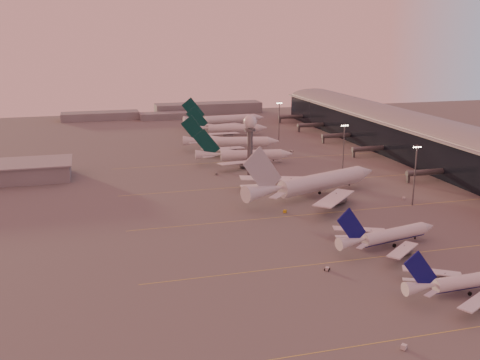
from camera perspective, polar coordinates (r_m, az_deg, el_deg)
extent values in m
plane|color=#5B5959|center=(168.74, 11.08, -9.48)|extent=(700.00, 700.00, 0.00)
cube|color=gold|center=(190.93, 17.89, -6.98)|extent=(180.00, 0.25, 0.02)
cube|color=gold|center=(227.32, 11.76, -3.01)|extent=(180.00, 0.25, 0.02)
cube|color=gold|center=(266.35, 7.40, -0.15)|extent=(180.00, 0.25, 0.02)
cube|color=gold|center=(311.61, 3.86, 2.17)|extent=(180.00, 0.25, 0.02)
cube|color=black|center=(310.53, 20.15, 2.93)|extent=(36.00, 360.00, 18.00)
cylinder|color=gray|center=(308.92, 20.30, 4.56)|extent=(10.08, 360.00, 10.08)
cube|color=gray|center=(308.88, 20.30, 4.60)|extent=(40.00, 362.00, 0.80)
cylinder|color=#505357|center=(277.68, 18.51, 0.77)|extent=(22.00, 2.80, 2.80)
cube|color=#505357|center=(272.86, 16.72, 0.17)|extent=(1.20, 1.20, 4.40)
cylinder|color=#505357|center=(324.31, 13.07, 3.13)|extent=(22.00, 2.80, 2.80)
cube|color=#505357|center=(320.19, 11.47, 2.65)|extent=(1.20, 1.20, 4.40)
cylinder|color=#505357|center=(361.03, 9.93, 4.49)|extent=(22.00, 2.80, 2.80)
cube|color=#505357|center=(357.33, 8.46, 4.06)|extent=(1.20, 1.20, 4.40)
cylinder|color=#505357|center=(398.79, 7.37, 5.57)|extent=(22.00, 2.80, 2.80)
cube|color=#505357|center=(395.45, 6.01, 5.20)|extent=(1.20, 1.20, 4.40)
cylinder|color=#505357|center=(435.48, 5.34, 6.43)|extent=(22.00, 2.80, 2.80)
cube|color=#505357|center=(432.42, 4.08, 6.08)|extent=(1.20, 1.20, 4.40)
cylinder|color=#505357|center=(273.84, 1.02, 2.76)|extent=(2.60, 2.60, 22.00)
cylinder|color=#505357|center=(271.63, 1.03, 5.13)|extent=(5.20, 5.20, 1.20)
sphere|color=silver|center=(270.98, 1.03, 5.94)|extent=(6.40, 6.40, 6.40)
cylinder|color=#505357|center=(270.42, 1.04, 6.72)|extent=(0.16, 0.16, 2.00)
cylinder|color=#505357|center=(236.16, 17.33, 0.44)|extent=(0.56, 0.56, 25.00)
cube|color=#505357|center=(233.57, 17.56, 3.29)|extent=(3.60, 0.25, 0.25)
sphere|color=#FFEABF|center=(232.84, 17.24, 3.18)|extent=(0.56, 0.56, 0.56)
sphere|color=#FFEABF|center=(233.37, 17.45, 3.19)|extent=(0.56, 0.56, 0.56)
sphere|color=#FFEABF|center=(233.91, 17.66, 3.20)|extent=(0.56, 0.56, 0.56)
sphere|color=#FFEABF|center=(234.45, 17.86, 3.21)|extent=(0.56, 0.56, 0.56)
cylinder|color=#505357|center=(280.42, 10.47, 3.12)|extent=(0.56, 0.56, 25.00)
cube|color=#505357|center=(278.24, 10.59, 5.53)|extent=(3.60, 0.25, 0.25)
sphere|color=#FFEABF|center=(277.66, 10.31, 5.44)|extent=(0.56, 0.56, 0.56)
sphere|color=#FFEABF|center=(278.09, 10.49, 5.45)|extent=(0.56, 0.56, 0.56)
sphere|color=#FFEABF|center=(278.53, 10.68, 5.46)|extent=(0.56, 0.56, 0.56)
sphere|color=#FFEABF|center=(278.96, 10.87, 5.46)|extent=(0.56, 0.56, 0.56)
cylinder|color=#505357|center=(361.45, 3.99, 5.97)|extent=(0.56, 0.56, 25.00)
cube|color=#505357|center=(359.76, 4.03, 7.86)|extent=(3.60, 0.25, 0.25)
sphere|color=#FFEABF|center=(359.32, 3.80, 7.79)|extent=(0.56, 0.56, 0.56)
sphere|color=#FFEABF|center=(359.65, 3.95, 7.80)|extent=(0.56, 0.56, 0.56)
sphere|color=#FFEABF|center=(359.98, 4.10, 7.80)|extent=(0.56, 0.56, 0.56)
sphere|color=#FFEABF|center=(360.31, 4.25, 7.80)|extent=(0.56, 0.56, 0.56)
cube|color=slate|center=(461.50, -14.00, 6.34)|extent=(60.00, 18.00, 6.00)
cube|color=slate|center=(481.74, -3.23, 7.29)|extent=(90.00, 20.00, 9.00)
cube|color=slate|center=(455.64, -7.63, 6.49)|extent=(40.00, 15.00, 5.00)
cylinder|color=silver|center=(166.29, 22.38, -9.60)|extent=(22.52, 4.64, 3.81)
cylinder|color=navy|center=(166.63, 22.35, -9.87)|extent=(22.03, 3.56, 2.74)
cone|color=silver|center=(156.89, 17.85, -10.47)|extent=(9.53, 4.16, 3.81)
cube|color=silver|center=(156.86, 22.98, -11.44)|extent=(15.89, 11.38, 1.20)
cylinder|color=slate|center=(160.75, 23.16, -11.50)|extent=(4.42, 2.64, 2.48)
cube|color=slate|center=(160.30, 23.20, -11.15)|extent=(0.31, 0.26, 1.52)
cube|color=silver|center=(169.94, 18.90, -8.96)|extent=(16.21, 10.44, 1.20)
cylinder|color=slate|center=(170.60, 20.04, -9.61)|extent=(4.42, 2.64, 2.48)
cube|color=slate|center=(170.17, 20.07, -9.28)|extent=(0.31, 0.26, 1.52)
cube|color=navy|center=(154.72, 17.84, -8.92)|extent=(10.47, 0.74, 11.36)
cube|color=silver|center=(153.75, 18.80, -11.06)|extent=(4.59, 3.48, 0.25)
cube|color=silver|center=(160.04, 16.96, -9.84)|extent=(4.62, 3.24, 0.25)
cylinder|color=black|center=(167.75, 21.33, -10.23)|extent=(1.12, 0.54, 1.10)
cylinder|color=black|center=(164.73, 22.29, -10.81)|extent=(1.12, 0.54, 1.10)
cylinder|color=silver|center=(192.77, 15.41, -5.48)|extent=(25.11, 9.32, 4.22)
cylinder|color=navy|center=(193.09, 15.39, -5.74)|extent=(24.38, 8.06, 3.04)
cone|color=silver|center=(202.71, 18.49, -4.71)|extent=(5.57, 5.13, 4.22)
cone|color=silver|center=(181.61, 11.31, -6.33)|extent=(11.04, 6.30, 4.22)
cube|color=silver|center=(182.11, 16.18, -7.02)|extent=(16.38, 14.72, 1.33)
cylinder|color=slate|center=(186.41, 16.30, -7.14)|extent=(5.26, 3.69, 2.74)
cube|color=slate|center=(185.98, 16.33, -6.80)|extent=(0.38, 0.34, 1.69)
cube|color=silver|center=(196.43, 12.03, -5.10)|extent=(18.37, 8.90, 1.33)
cylinder|color=slate|center=(197.20, 13.14, -5.68)|extent=(5.26, 3.69, 2.74)
cube|color=slate|center=(196.79, 13.16, -5.36)|extent=(0.38, 0.34, 1.69)
cube|color=navy|center=(179.49, 11.26, -4.81)|extent=(11.40, 2.81, 12.57)
cube|color=silver|center=(178.18, 12.28, -6.77)|extent=(4.88, 4.37, 0.28)
cube|color=silver|center=(185.07, 10.39, -5.83)|extent=(5.09, 2.90, 0.28)
cylinder|color=black|center=(200.00, 17.34, -5.76)|extent=(0.55, 0.55, 1.11)
cylinder|color=black|center=(194.13, 14.42, -6.16)|extent=(1.31, 0.80, 1.22)
cylinder|color=black|center=(190.81, 15.40, -6.60)|extent=(1.31, 0.80, 1.22)
cylinder|color=silver|center=(244.10, 8.33, -0.43)|extent=(44.05, 21.59, 6.93)
cylinder|color=silver|center=(244.52, 8.32, -0.78)|extent=(42.56, 19.47, 4.99)
cone|color=silver|center=(262.55, 12.53, 0.47)|extent=(10.43, 9.43, 6.93)
cone|color=silver|center=(224.01, 2.48, -1.46)|extent=(19.84, 12.84, 6.93)
cube|color=silver|center=(224.53, 9.55, -2.17)|extent=(26.81, 28.55, 2.06)
cylinder|color=slate|center=(231.93, 9.71, -2.35)|extent=(9.60, 7.15, 4.50)
cube|color=slate|center=(231.47, 9.72, -1.97)|extent=(0.41, 0.38, 2.77)
cube|color=silver|center=(250.83, 3.63, -0.16)|extent=(32.55, 11.79, 2.06)
cylinder|color=slate|center=(251.67, 5.20, -0.80)|extent=(9.60, 7.15, 4.50)
cube|color=slate|center=(251.24, 5.20, -0.45)|extent=(0.41, 0.38, 2.77)
cube|color=#B0B3B8|center=(221.28, 2.32, 0.54)|extent=(18.19, 6.90, 20.56)
cube|color=silver|center=(217.31, 3.79, -1.95)|extent=(8.28, 8.40, 0.28)
cube|color=silver|center=(230.31, 1.10, -0.94)|extent=(8.88, 4.11, 0.28)
cylinder|color=black|center=(256.79, 11.03, -0.76)|extent=(0.56, 0.56, 1.12)
cylinder|color=black|center=(244.60, 7.29, -1.38)|extent=(1.35, 0.94, 1.23)
cylinder|color=black|center=(241.16, 8.08, -1.64)|extent=(1.35, 0.94, 1.23)
cylinder|color=silver|center=(299.50, 1.12, 2.39)|extent=(32.57, 10.25, 5.19)
cylinder|color=silver|center=(299.76, 1.12, 2.17)|extent=(31.71, 8.72, 3.73)
cone|color=silver|center=(302.51, 4.73, 2.47)|extent=(6.97, 6.11, 5.19)
cone|color=silver|center=(297.36, -3.25, 2.41)|extent=(14.14, 7.27, 5.19)
cube|color=silver|center=(285.71, -0.12, 1.59)|extent=(23.84, 12.65, 1.54)
cylinder|color=slate|center=(289.73, 0.59, 1.34)|extent=(6.68, 4.32, 3.37)
cube|color=slate|center=(289.44, 0.59, 1.58)|extent=(0.30, 0.26, 2.07)
cube|color=silver|center=(311.95, -0.65, 2.74)|extent=(21.87, 18.42, 1.54)
cylinder|color=slate|center=(309.71, 0.14, 2.24)|extent=(6.68, 4.32, 3.37)
cube|color=slate|center=(309.44, 0.14, 2.46)|extent=(0.30, 0.26, 2.07)
cube|color=#05332F|center=(296.03, -3.40, 3.57)|extent=(14.14, 2.59, 15.35)
cube|color=silver|center=(291.25, -3.23, 2.16)|extent=(6.63, 4.03, 0.22)
cube|color=silver|center=(303.39, -3.36, 2.68)|extent=(6.43, 5.49, 0.22)
cylinder|color=black|center=(301.99, 3.41, 1.85)|extent=(0.45, 0.45, 0.89)
cylinder|color=black|center=(301.80, 0.58, 1.87)|extent=(1.04, 0.60, 0.98)
cylinder|color=black|center=(298.00, 0.67, 1.70)|extent=(1.04, 0.60, 0.98)
cylinder|color=silver|center=(332.69, -0.23, 3.73)|extent=(35.45, 13.55, 5.66)
cylinder|color=silver|center=(332.94, -0.23, 3.52)|extent=(34.40, 11.85, 4.07)
cone|color=silver|center=(334.04, 3.37, 3.75)|extent=(7.91, 7.06, 5.66)
cone|color=silver|center=(332.66, -4.53, 3.81)|extent=(15.62, 8.88, 5.66)
cube|color=silver|center=(318.26, -1.70, 3.02)|extent=(26.14, 12.19, 1.67)
cylinder|color=slate|center=(322.22, -0.94, 2.76)|extent=(7.45, 5.14, 3.68)
cube|color=slate|center=(321.94, -0.94, 2.99)|extent=(0.34, 0.30, 2.26)
cube|color=silver|center=(347.19, -1.75, 4.04)|extent=(23.04, 21.23, 1.67)
cylinder|color=slate|center=(344.27, -1.02, 3.55)|extent=(7.45, 5.14, 3.68)
cube|color=slate|center=(344.01, -1.02, 3.77)|extent=(0.34, 0.30, 2.26)
cube|color=#05332F|center=(331.45, -4.68, 4.95)|extent=(15.23, 3.90, 16.74)
cube|color=silver|center=(325.99, -4.62, 3.60)|extent=(7.19, 3.98, 0.24)
cube|color=silver|center=(339.30, -4.53, 4.05)|extent=(6.87, 6.27, 0.24)
cylinder|color=black|center=(334.10, 2.06, 3.16)|extent=(0.49, 0.49, 0.98)
cylinder|color=black|center=(335.41, -0.73, 3.22)|extent=(1.16, 0.72, 1.07)
cylinder|color=black|center=(331.21, -0.71, 3.07)|extent=(1.16, 0.72, 1.07)
cylinder|color=silver|center=(379.89, -0.70, 5.12)|extent=(33.54, 11.35, 5.34)
cylinder|color=silver|center=(380.10, -0.70, 4.94)|extent=(32.61, 9.76, 3.85)
cone|color=silver|center=(381.79, 2.27, 5.16)|extent=(7.28, 6.43, 5.34)
cone|color=silver|center=(378.84, -4.26, 5.15)|extent=(14.63, 7.81, 5.34)
cube|color=silver|center=(365.87, -1.82, 4.58)|extent=(24.61, 12.50, 1.58)
cylinder|color=slate|center=(369.73, -1.21, 4.35)|extent=(6.94, 4.59, 3.47)
cube|color=slate|center=(369.50, -1.22, 4.54)|extent=(0.31, 0.28, 2.14)
cube|color=silver|center=(393.27, -2.04, 5.31)|extent=(22.26, 19.36, 1.58)
cylinder|color=slate|center=(390.62, -1.41, 4.92)|extent=(6.94, 4.59, 3.47)
cube|color=slate|center=(390.40, -1.41, 5.11)|extent=(0.31, 0.28, 2.14)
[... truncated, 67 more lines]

